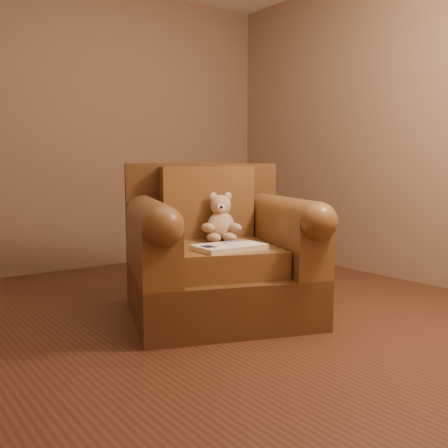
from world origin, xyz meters
TOP-DOWN VIEW (x-y plane):
  - floor at (0.00, 0.00)m, footprint 4.00×4.00m
  - room at (0.00, 0.00)m, footprint 4.02×4.02m
  - armchair at (0.13, 0.02)m, footprint 1.41×1.37m
  - teddy_bear at (0.21, 0.09)m, footprint 0.25×0.28m
  - guidebook at (0.02, -0.25)m, footprint 0.42×0.27m
  - side_table at (0.59, 0.35)m, footprint 0.45×0.45m

SIDE VIEW (x-z plane):
  - floor at x=0.00m, z-range 0.00..0.00m
  - side_table at x=0.59m, z-range 0.02..0.66m
  - armchair at x=0.13m, z-range -0.11..0.88m
  - guidebook at x=0.02m, z-range 0.47..0.51m
  - teddy_bear at x=0.21m, z-range 0.43..0.76m
  - room at x=0.00m, z-range 0.36..3.07m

